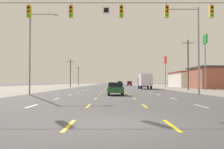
% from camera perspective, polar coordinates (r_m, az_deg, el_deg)
% --- Properties ---
extents(ground_plane, '(572.00, 572.00, 0.00)m').
position_cam_1_polar(ground_plane, '(75.73, 0.05, -2.78)').
color(ground_plane, '#4C4C4F').
extents(lot_apron_left, '(28.00, 440.00, 0.01)m').
position_cam_1_polar(lot_apron_left, '(79.58, -18.09, -2.64)').
color(lot_apron_left, gray).
rests_on(lot_apron_left, ground).
extents(lot_apron_right, '(28.00, 440.00, 0.01)m').
position_cam_1_polar(lot_apron_right, '(79.76, 18.15, -2.64)').
color(lot_apron_right, gray).
rests_on(lot_apron_right, ground).
extents(lane_markings, '(10.64, 227.60, 0.01)m').
position_cam_1_polar(lane_markings, '(114.22, -0.02, -2.40)').
color(lane_markings, white).
rests_on(lane_markings, ground).
extents(signal_span_wire, '(27.16, 0.53, 8.98)m').
position_cam_1_polar(signal_span_wire, '(21.02, 0.85, 8.76)').
color(signal_span_wire, brown).
rests_on(signal_span_wire, ground).
extents(sedan_center_turn_nearest, '(1.80, 4.50, 1.46)m').
position_cam_1_polar(sedan_center_turn_nearest, '(31.14, 0.57, -3.00)').
color(sedan_center_turn_nearest, '#235B2D').
rests_on(sedan_center_turn_nearest, ground).
extents(box_truck_far_right_near, '(2.40, 7.20, 3.23)m').
position_cam_1_polar(box_truck_far_right_near, '(58.95, 6.82, -1.30)').
color(box_truck_far_right_near, '#4C196B').
rests_on(box_truck_far_right_near, ground).
extents(suv_far_right_mid, '(1.98, 4.90, 1.98)m').
position_cam_1_polar(suv_far_right_mid, '(115.68, 3.54, -1.88)').
color(suv_far_right_mid, maroon).
rests_on(suv_far_right_mid, ground).
extents(sedan_center_turn_midfar, '(1.80, 4.50, 1.46)m').
position_cam_1_polar(sedan_center_turn_midfar, '(119.25, -0.06, -2.01)').
color(sedan_center_turn_midfar, '#4C196B').
rests_on(sedan_center_turn_midfar, ground).
extents(suv_inner_right_far, '(1.98, 4.90, 1.98)m').
position_cam_1_polar(suv_inner_right_far, '(123.36, 1.49, -1.87)').
color(suv_inner_right_far, navy).
rests_on(suv_inner_right_far, ground).
extents(storefront_right_row_1, '(13.48, 12.30, 5.07)m').
position_cam_1_polar(storefront_right_row_1, '(68.00, 22.00, -0.64)').
color(storefront_right_row_1, '#A35642').
rests_on(storefront_right_row_1, ground).
extents(storefront_right_row_2, '(10.27, 18.36, 4.76)m').
position_cam_1_polar(storefront_right_row_2, '(89.16, 15.87, -1.01)').
color(storefront_right_row_2, silver).
rests_on(storefront_right_row_2, ground).
extents(pole_sign_right_row_1, '(0.24, 1.90, 10.29)m').
position_cam_1_polar(pole_sign_right_row_1, '(52.77, 18.98, 5.12)').
color(pole_sign_right_row_1, gray).
rests_on(pole_sign_right_row_1, ground).
extents(pole_sign_right_row_2, '(0.24, 2.56, 9.08)m').
position_cam_1_polar(pole_sign_right_row_2, '(80.34, 11.09, 2.37)').
color(pole_sign_right_row_2, gray).
rests_on(pole_sign_right_row_2, ground).
extents(streetlight_left_row_0, '(3.52, 0.26, 9.94)m').
position_cam_1_polar(streetlight_left_row_0, '(33.84, -16.64, 5.52)').
color(streetlight_left_row_0, gray).
rests_on(streetlight_left_row_0, ground).
extents(streetlight_right_row_0, '(4.39, 0.26, 10.55)m').
position_cam_1_polar(streetlight_right_row_0, '(34.02, 17.04, 6.20)').
color(streetlight_right_row_0, gray).
rests_on(streetlight_right_row_0, ground).
extents(utility_pole_right_row_0, '(2.20, 0.26, 9.36)m').
position_cam_1_polar(utility_pole_right_row_0, '(51.70, 15.68, 2.17)').
color(utility_pole_right_row_0, brown).
rests_on(utility_pole_right_row_0, ground).
extents(utility_pole_left_row_1, '(2.20, 0.26, 8.39)m').
position_cam_1_polar(utility_pole_left_row_1, '(82.45, -8.97, 0.38)').
color(utility_pole_left_row_1, brown).
rests_on(utility_pole_left_row_1, ground).
extents(utility_pole_left_row_2, '(2.20, 0.26, 8.53)m').
position_cam_1_polar(utility_pole_left_row_2, '(120.61, -7.31, -0.23)').
color(utility_pole_left_row_2, brown).
rests_on(utility_pole_left_row_2, ground).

